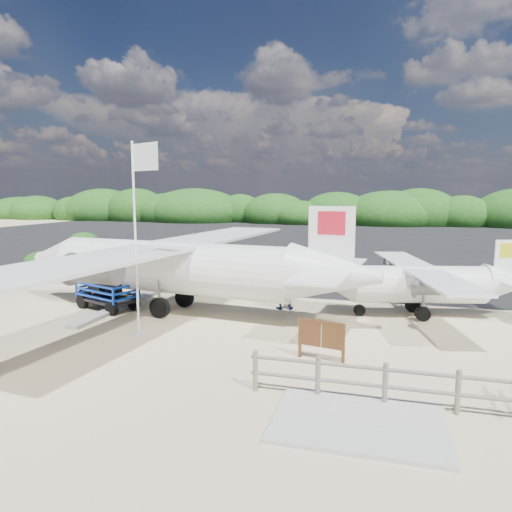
{
  "coord_description": "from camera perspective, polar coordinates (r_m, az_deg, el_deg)",
  "views": [
    {
      "loc": [
        5.81,
        -15.07,
        4.73
      ],
      "look_at": [
        0.41,
        4.39,
        1.93
      ],
      "focal_mm": 32.0,
      "sensor_mm": 36.0,
      "label": 1
    }
  ],
  "objects": [
    {
      "name": "ground",
      "position": [
        16.83,
        -5.4,
        -8.46
      ],
      "size": [
        160.0,
        160.0,
        0.0
      ],
      "primitive_type": "plane",
      "color": "beige"
    },
    {
      "name": "asphalt_apron",
      "position": [
        45.69,
        8.13,
        1.88
      ],
      "size": [
        90.0,
        50.0,
        0.04
      ],
      "primitive_type": null,
      "color": "#B2B2B2",
      "rests_on": "ground"
    },
    {
      "name": "lagoon",
      "position": [
        22.72,
        -25.76,
        -4.92
      ],
      "size": [
        9.0,
        7.0,
        0.4
      ],
      "primitive_type": null,
      "color": "#B2B2B2",
      "rests_on": "ground"
    },
    {
      "name": "walkway_pad",
      "position": [
        10.23,
        12.77,
        -19.84
      ],
      "size": [
        3.5,
        2.5,
        0.1
      ],
      "primitive_type": null,
      "color": "#B2B2B2",
      "rests_on": "ground"
    },
    {
      "name": "vegetation_band",
      "position": [
        70.47,
        10.78,
        3.91
      ],
      "size": [
        124.0,
        8.0,
        4.4
      ],
      "primitive_type": null,
      "color": "#B2B2B2",
      "rests_on": "ground"
    },
    {
      "name": "fence",
      "position": [
        11.13,
        15.74,
        -17.58
      ],
      "size": [
        6.4,
        2.0,
        1.1
      ],
      "primitive_type": null,
      "color": "#B2B2B2",
      "rests_on": "ground"
    },
    {
      "name": "baggage_cart",
      "position": [
        19.8,
        -17.99,
        -6.32
      ],
      "size": [
        3.07,
        2.38,
        1.35
      ],
      "primitive_type": null,
      "rotation": [
        0.0,
        0.0,
        -0.35
      ],
      "color": "#0B36B3",
      "rests_on": "ground"
    },
    {
      "name": "flagpole",
      "position": [
        16.07,
        -14.42,
        -9.47
      ],
      "size": [
        1.38,
        1.0,
        6.37
      ],
      "primitive_type": null,
      "rotation": [
        0.0,
        0.0,
        -0.42
      ],
      "color": "white",
      "rests_on": "ground"
    },
    {
      "name": "signboard",
      "position": [
        13.39,
        8.09,
        -12.87
      ],
      "size": [
        1.46,
        0.47,
        1.21
      ],
      "primitive_type": null,
      "rotation": [
        0.0,
        0.0,
        -0.23
      ],
      "color": "#593619",
      "rests_on": "ground"
    },
    {
      "name": "crew_a",
      "position": [
        21.74,
        -3.93,
        -2.36
      ],
      "size": [
        0.66,
        0.46,
        1.74
      ],
      "primitive_type": "imported",
      "rotation": [
        0.0,
        0.0,
        3.21
      ],
      "color": "#122044",
      "rests_on": "ground"
    },
    {
      "name": "crew_b",
      "position": [
        18.7,
        3.32,
        -3.77
      ],
      "size": [
        1.05,
        0.89,
        1.9
      ],
      "primitive_type": "imported",
      "rotation": [
        0.0,
        0.0,
        3.35
      ],
      "color": "#122044",
      "rests_on": "ground"
    },
    {
      "name": "crew_c",
      "position": [
        21.12,
        -0.64,
        -3.0
      ],
      "size": [
        0.94,
        0.67,
        1.48
      ],
      "primitive_type": "imported",
      "rotation": [
        0.0,
        0.0,
        3.55
      ],
      "color": "#122044",
      "rests_on": "ground"
    },
    {
      "name": "aircraft_large",
      "position": [
        35.64,
        21.15,
        -0.26
      ],
      "size": [
        20.04,
        20.04,
        5.44
      ],
      "primitive_type": null,
      "rotation": [
        0.0,
        0.0,
        3.03
      ],
      "color": "#B2B2B2",
      "rests_on": "ground"
    },
    {
      "name": "aircraft_small",
      "position": [
        51.21,
        -2.46,
        2.59
      ],
      "size": [
        9.48,
        9.48,
        2.85
      ],
      "primitive_type": null,
      "rotation": [
        0.0,
        0.0,
        3.37
      ],
      "color": "#B2B2B2",
      "rests_on": "ground"
    }
  ]
}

